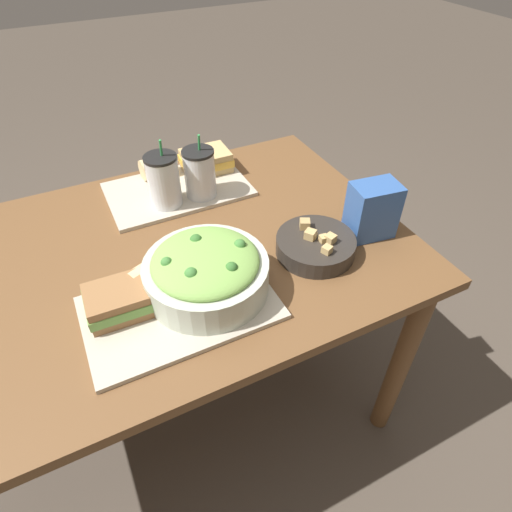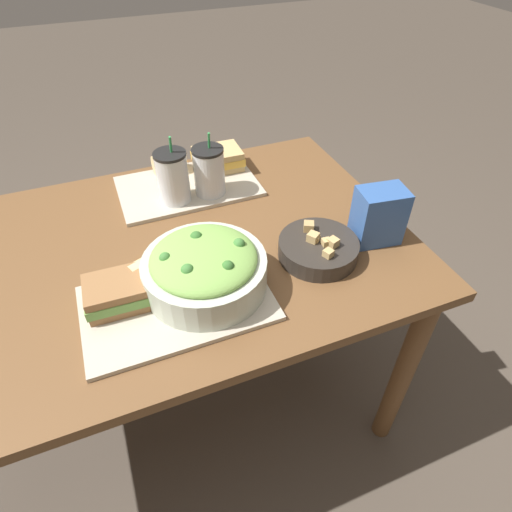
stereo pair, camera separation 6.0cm
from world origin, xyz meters
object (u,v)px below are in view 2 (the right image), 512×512
at_px(salad_bowl, 205,268).
at_px(drink_cup_dark, 173,179).
at_px(baguette_far, 169,163).
at_px(drink_cup_red, 209,172).
at_px(sandwich_near, 118,293).
at_px(baguette_near, 152,268).
at_px(soup_bowl, 318,248).
at_px(sandwich_far, 218,159).
at_px(chip_bag, 379,216).

relative_size(salad_bowl, drink_cup_dark, 1.41).
height_order(baguette_far, drink_cup_red, drink_cup_red).
bearing_deg(drink_cup_red, sandwich_near, -132.23).
distance_m(sandwich_near, drink_cup_dark, 0.42).
relative_size(baguette_far, drink_cup_red, 0.52).
height_order(sandwich_near, drink_cup_red, drink_cup_red).
distance_m(sandwich_near, baguette_near, 0.10).
relative_size(salad_bowl, soup_bowl, 1.40).
relative_size(soup_bowl, baguette_far, 2.04).
height_order(sandwich_near, baguette_near, baguette_near).
height_order(soup_bowl, baguette_near, baguette_near).
distance_m(baguette_near, sandwich_far, 0.53).
bearing_deg(sandwich_far, chip_bag, -59.22).
height_order(salad_bowl, drink_cup_dark, drink_cup_dark).
relative_size(sandwich_near, chip_bag, 0.97).
distance_m(sandwich_far, baguette_far, 0.16).
bearing_deg(drink_cup_red, sandwich_far, 62.87).
xyz_separation_m(drink_cup_dark, chip_bag, (0.46, -0.37, -0.01)).
bearing_deg(drink_cup_dark, soup_bowl, -52.80).
distance_m(salad_bowl, soup_bowl, 0.30).
xyz_separation_m(soup_bowl, chip_bag, (0.17, 0.01, 0.05)).
height_order(salad_bowl, baguette_far, salad_bowl).
xyz_separation_m(baguette_far, chip_bag, (0.44, -0.53, 0.03)).
bearing_deg(sandwich_near, salad_bowl, -3.82).
xyz_separation_m(soup_bowl, drink_cup_red, (-0.17, 0.37, 0.05)).
xyz_separation_m(sandwich_near, chip_bag, (0.67, -0.01, 0.03)).
relative_size(drink_cup_dark, drink_cup_red, 1.04).
bearing_deg(sandwich_near, chip_bag, 1.08).
bearing_deg(sandwich_far, soup_bowl, -76.79).
bearing_deg(chip_bag, baguette_near, -177.85).
relative_size(drink_cup_dark, chip_bag, 1.33).
distance_m(baguette_far, drink_cup_dark, 0.17).
bearing_deg(sandwich_near, soup_bowl, 0.26).
height_order(soup_bowl, sandwich_near, sandwich_near).
bearing_deg(drink_cup_dark, drink_cup_red, 0.00).
distance_m(soup_bowl, drink_cup_red, 0.41).
xyz_separation_m(salad_bowl, baguette_far, (0.04, 0.54, -0.02)).
bearing_deg(chip_bag, baguette_far, 137.39).
bearing_deg(salad_bowl, baguette_far, 85.74).
xyz_separation_m(salad_bowl, sandwich_near, (-0.20, 0.02, -0.02)).
distance_m(soup_bowl, sandwich_near, 0.50).
height_order(salad_bowl, drink_cup_red, drink_cup_red).
bearing_deg(drink_cup_red, soup_bowl, -65.02).
height_order(salad_bowl, chip_bag, chip_bag).
xyz_separation_m(baguette_near, drink_cup_dark, (0.13, 0.31, 0.04)).
distance_m(drink_cup_dark, chip_bag, 0.58).
relative_size(soup_bowl, sandwich_far, 1.31).
xyz_separation_m(sandwich_near, baguette_far, (0.24, 0.52, 0.00)).
relative_size(drink_cup_red, chip_bag, 1.27).
relative_size(soup_bowl, chip_bag, 1.34).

